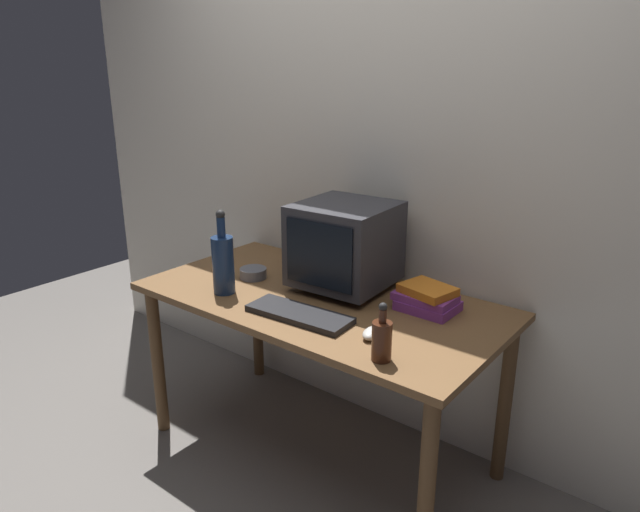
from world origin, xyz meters
TOP-DOWN VIEW (x-y plane):
  - ground_plane at (0.00, 0.00)m, footprint 6.00×6.00m
  - back_wall at (0.00, 0.45)m, footprint 4.00×0.08m
  - desk at (0.00, 0.00)m, footprint 1.52×0.78m
  - crt_monitor at (0.02, 0.15)m, footprint 0.40×0.41m
  - keyboard at (0.06, -0.20)m, footprint 0.43×0.18m
  - computer_mouse at (0.37, -0.18)m, footprint 0.08×0.11m
  - bottle_tall at (-0.35, -0.21)m, footprint 0.09×0.09m
  - bottle_short at (0.49, -0.29)m, footprint 0.07×0.07m
  - book_stack at (0.41, 0.16)m, footprint 0.24×0.19m
  - cd_spindle at (-0.38, -0.01)m, footprint 0.12×0.12m

SIDE VIEW (x-z plane):
  - ground_plane at x=0.00m, z-range 0.00..0.00m
  - desk at x=0.00m, z-range 0.29..1.04m
  - keyboard at x=0.06m, z-range 0.75..0.78m
  - computer_mouse at x=0.37m, z-range 0.75..0.79m
  - cd_spindle at x=-0.38m, z-range 0.75..0.80m
  - book_stack at x=0.41m, z-range 0.75..0.85m
  - bottle_short at x=0.49m, z-range 0.73..0.93m
  - bottle_tall at x=-0.35m, z-range 0.71..1.07m
  - crt_monitor at x=0.02m, z-range 0.76..1.13m
  - back_wall at x=0.00m, z-range 0.00..2.50m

